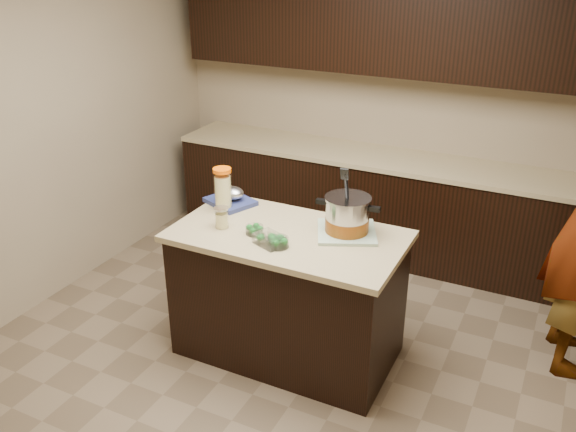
% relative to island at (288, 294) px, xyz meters
% --- Properties ---
extents(ground_plane, '(4.00, 4.00, 0.00)m').
position_rel_island_xyz_m(ground_plane, '(0.00, 0.00, -0.45)').
color(ground_plane, brown).
rests_on(ground_plane, ground).
extents(room_shell, '(4.04, 4.04, 2.72)m').
position_rel_island_xyz_m(room_shell, '(0.00, 0.00, 1.26)').
color(room_shell, tan).
rests_on(room_shell, ground).
extents(back_cabinets, '(3.60, 0.63, 2.33)m').
position_rel_island_xyz_m(back_cabinets, '(0.00, 1.74, 0.49)').
color(back_cabinets, black).
rests_on(back_cabinets, ground).
extents(island, '(1.46, 0.81, 0.90)m').
position_rel_island_xyz_m(island, '(0.00, 0.00, 0.00)').
color(island, black).
rests_on(island, ground).
extents(dish_towel, '(0.48, 0.48, 0.02)m').
position_rel_island_xyz_m(dish_towel, '(0.33, 0.16, 0.46)').
color(dish_towel, '#63936A').
rests_on(dish_towel, island).
extents(stock_pot, '(0.41, 0.32, 0.41)m').
position_rel_island_xyz_m(stock_pot, '(0.33, 0.16, 0.56)').
color(stock_pot, '#B7B7BC').
rests_on(stock_pot, dish_towel).
extents(lemonade_pitcher, '(0.16, 0.16, 0.30)m').
position_rel_island_xyz_m(lemonade_pitcher, '(-0.55, 0.13, 0.59)').
color(lemonade_pitcher, '#DFD388').
rests_on(lemonade_pitcher, island).
extents(mason_jar, '(0.10, 0.10, 0.15)m').
position_rel_island_xyz_m(mason_jar, '(-0.42, -0.11, 0.51)').
color(mason_jar, '#DFD388').
rests_on(mason_jar, island).
extents(broccoli_tub_left, '(0.12, 0.12, 0.05)m').
position_rel_island_xyz_m(broccoli_tub_left, '(-0.18, -0.10, 0.47)').
color(broccoli_tub_left, silver).
rests_on(broccoli_tub_left, island).
extents(broccoli_tub_right, '(0.15, 0.15, 0.06)m').
position_rel_island_xyz_m(broccoli_tub_right, '(0.03, -0.19, 0.48)').
color(broccoli_tub_right, silver).
rests_on(broccoli_tub_right, island).
extents(broccoli_tub_rect, '(0.22, 0.19, 0.07)m').
position_rel_island_xyz_m(broccoli_tub_rect, '(-0.03, -0.19, 0.48)').
color(broccoli_tub_rect, silver).
rests_on(broccoli_tub_rect, island).
extents(blue_tray, '(0.39, 0.35, 0.12)m').
position_rel_island_xyz_m(blue_tray, '(-0.56, 0.25, 0.49)').
color(blue_tray, navy).
rests_on(blue_tray, island).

